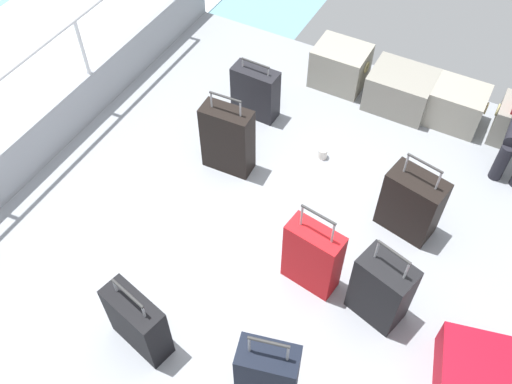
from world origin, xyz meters
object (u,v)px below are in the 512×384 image
object	(u,v)px
suitcase_2	(411,204)
suitcase_3	(312,257)
suitcase_1	(228,139)
cargo_crate_0	(340,66)
suitcase_8	(381,289)
cargo_crate_2	(454,105)
suitcase_7	(138,322)
paper_cup	(323,153)
suitcase_6	(255,92)
cargo_crate_1	(400,90)
suitcase_5	(267,374)

from	to	relation	value
suitcase_2	suitcase_3	xyz separation A→B (m)	(-0.47, -0.82, 0.02)
suitcase_1	suitcase_2	xyz separation A→B (m)	(1.58, 0.10, -0.04)
cargo_crate_0	suitcase_3	world-z (taller)	suitcase_3
suitcase_2	suitcase_8	distance (m)	0.83
suitcase_3	cargo_crate_2	bearing A→B (deg)	78.75
suitcase_1	suitcase_7	world-z (taller)	suitcase_1
suitcase_1	suitcase_7	xyz separation A→B (m)	(0.30, -1.71, -0.06)
cargo_crate_0	cargo_crate_2	world-z (taller)	cargo_crate_0
paper_cup	cargo_crate_0	bearing A→B (deg)	105.46
cargo_crate_2	suitcase_3	bearing A→B (deg)	-101.25
suitcase_2	suitcase_8	size ratio (longest dim) A/B	0.99
suitcase_3	suitcase_6	distance (m)	1.89
suitcase_3	paper_cup	world-z (taller)	suitcase_3
suitcase_2	suitcase_6	distance (m)	1.81
cargo_crate_0	cargo_crate_1	world-z (taller)	cargo_crate_0
suitcase_7	suitcase_6	bearing A→B (deg)	99.71
suitcase_8	suitcase_1	bearing A→B (deg)	156.15
cargo_crate_0	suitcase_1	world-z (taller)	suitcase_1
cargo_crate_2	suitcase_1	xyz separation A→B (m)	(-1.55, -1.50, 0.13)
cargo_crate_0	suitcase_8	size ratio (longest dim) A/B	0.71
suitcase_2	suitcase_7	distance (m)	2.22
cargo_crate_0	suitcase_5	world-z (taller)	suitcase_5
suitcase_1	cargo_crate_1	bearing A→B (deg)	54.34
suitcase_6	suitcase_7	xyz separation A→B (m)	(0.41, -2.42, 0.01)
cargo_crate_0	suitcase_2	world-z (taller)	suitcase_2
suitcase_6	cargo_crate_2	bearing A→B (deg)	25.13
suitcase_8	paper_cup	size ratio (longest dim) A/B	7.72
suitcase_8	suitcase_6	bearing A→B (deg)	140.75
suitcase_8	cargo_crate_2	bearing A→B (deg)	92.21
cargo_crate_2	suitcase_2	xyz separation A→B (m)	(0.03, -1.39, 0.10)
cargo_crate_0	suitcase_5	distance (m)	3.23
suitcase_5	suitcase_6	distance (m)	2.70
suitcase_2	suitcase_5	distance (m)	1.77
suitcase_3	suitcase_2	bearing A→B (deg)	60.22
suitcase_1	suitcase_8	size ratio (longest dim) A/B	1.04
cargo_crate_1	suitcase_5	size ratio (longest dim) A/B	0.79
cargo_crate_1	suitcase_7	size ratio (longest dim) A/B	0.93
cargo_crate_0	suitcase_7	bearing A→B (deg)	-92.01
suitcase_3	suitcase_6	xyz separation A→B (m)	(-1.23, 1.43, -0.05)
suitcase_5	paper_cup	distance (m)	2.19
suitcase_3	suitcase_7	bearing A→B (deg)	-129.45
cargo_crate_0	paper_cup	bearing A→B (deg)	-74.54
suitcase_3	suitcase_8	xyz separation A→B (m)	(0.53, -0.01, -0.01)
suitcase_2	suitcase_7	world-z (taller)	suitcase_2
suitcase_2	suitcase_7	bearing A→B (deg)	-125.37
cargo_crate_0	suitcase_5	bearing A→B (deg)	-75.34
suitcase_2	suitcase_6	size ratio (longest dim) A/B	1.27
cargo_crate_2	suitcase_8	xyz separation A→B (m)	(0.09, -2.22, 0.11)
suitcase_3	paper_cup	bearing A→B (deg)	109.55
suitcase_1	suitcase_5	world-z (taller)	suitcase_1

